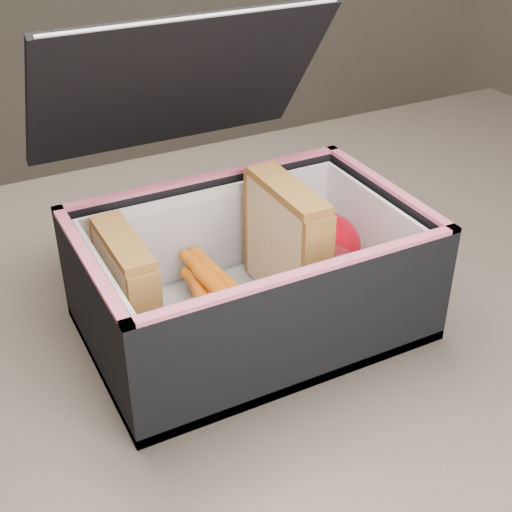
{
  "coord_description": "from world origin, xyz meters",
  "views": [
    {
      "loc": [
        -0.28,
        -0.44,
        1.14
      ],
      "look_at": [
        -0.04,
        0.02,
        0.81
      ],
      "focal_mm": 50.0,
      "sensor_mm": 36.0,
      "label": 1
    }
  ],
  "objects": [
    {
      "name": "kitchen_table",
      "position": [
        0.0,
        0.0,
        0.66
      ],
      "size": [
        1.2,
        0.8,
        0.75
      ],
      "color": "brown",
      "rests_on": "ground"
    },
    {
      "name": "lunch_bag",
      "position": [
        -0.05,
        0.01,
        0.81
      ],
      "size": [
        0.28,
        0.29,
        0.25
      ],
      "color": "black",
      "rests_on": "kitchen_table"
    },
    {
      "name": "sandwich_right",
      "position": [
        -0.01,
        0.02,
        0.82
      ],
      "size": [
        0.03,
        0.1,
        0.11
      ],
      "color": "beige",
      "rests_on": "plastic_tub"
    },
    {
      "name": "paper_napkin",
      "position": [
        0.03,
        0.02,
        0.77
      ],
      "size": [
        0.09,
        0.1,
        0.01
      ],
      "primitive_type": "cube",
      "rotation": [
        0.0,
        0.0,
        -0.16
      ],
      "color": "white",
      "rests_on": "lunch_bag"
    },
    {
      "name": "plastic_tub",
      "position": [
        -0.08,
        0.02,
        0.8
      ],
      "size": [
        0.19,
        0.13,
        0.08
      ],
      "primitive_type": null,
      "color": "white",
      "rests_on": "lunch_bag"
    },
    {
      "name": "red_apple",
      "position": [
        0.03,
        0.02,
        0.8
      ],
      "size": [
        0.09,
        0.09,
        0.07
      ],
      "rotation": [
        0.0,
        0.0,
        -0.33
      ],
      "color": "maroon",
      "rests_on": "paper_napkin"
    },
    {
      "name": "sandwich_left",
      "position": [
        -0.15,
        0.02,
        0.82
      ],
      "size": [
        0.02,
        0.09,
        0.1
      ],
      "color": "beige",
      "rests_on": "plastic_tub"
    },
    {
      "name": "carrot_sticks",
      "position": [
        -0.08,
        0.01,
        0.78
      ],
      "size": [
        0.05,
        0.14,
        0.03
      ],
      "color": "#EA4A00",
      "rests_on": "plastic_tub"
    }
  ]
}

